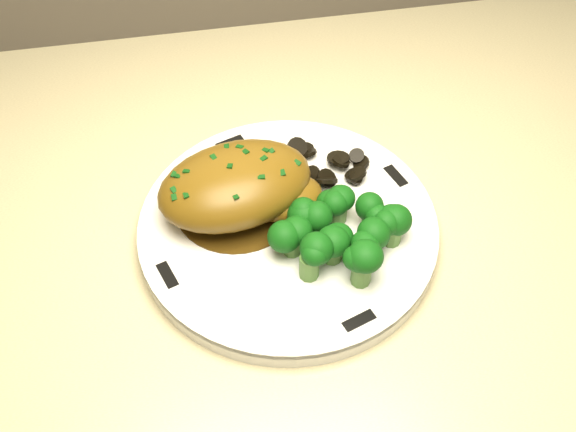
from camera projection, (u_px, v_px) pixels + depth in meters
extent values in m
cylinder|color=white|center=(288.00, 230.00, 0.64)|extent=(0.30, 0.30, 0.02)
cube|color=black|center=(396.00, 176.00, 0.66)|extent=(0.02, 0.03, 0.00)
cube|color=black|center=(230.00, 143.00, 0.69)|extent=(0.03, 0.02, 0.00)
cube|color=black|center=(167.00, 275.00, 0.59)|extent=(0.02, 0.03, 0.00)
cube|color=black|center=(359.00, 321.00, 0.56)|extent=(0.03, 0.02, 0.00)
cylinder|color=#3C270A|center=(237.00, 205.00, 0.64)|extent=(0.11, 0.11, 0.00)
ellipsoid|color=brown|center=(235.00, 185.00, 0.62)|extent=(0.15, 0.12, 0.05)
ellipsoid|color=brown|center=(287.00, 198.00, 0.63)|extent=(0.07, 0.06, 0.03)
cube|color=#0B390C|center=(185.00, 178.00, 0.60)|extent=(0.01, 0.00, 0.00)
cube|color=#0B390C|center=(204.00, 170.00, 0.60)|extent=(0.01, 0.00, 0.00)
cube|color=#0B390C|center=(222.00, 163.00, 0.60)|extent=(0.01, 0.00, 0.00)
cube|color=#0B390C|center=(241.00, 158.00, 0.61)|extent=(0.01, 0.00, 0.00)
cube|color=#0B390C|center=(259.00, 154.00, 0.61)|extent=(0.01, 0.00, 0.00)
cube|color=#0B390C|center=(277.00, 151.00, 0.62)|extent=(0.01, 0.00, 0.00)
cylinder|color=black|center=(349.00, 164.00, 0.67)|extent=(0.02, 0.01, 0.01)
cylinder|color=black|center=(346.00, 157.00, 0.67)|extent=(0.02, 0.02, 0.01)
cylinder|color=black|center=(340.00, 152.00, 0.67)|extent=(0.02, 0.02, 0.01)
cylinder|color=black|center=(332.00, 154.00, 0.68)|extent=(0.02, 0.02, 0.01)
cylinder|color=black|center=(323.00, 150.00, 0.68)|extent=(0.02, 0.02, 0.01)
cylinder|color=black|center=(313.00, 149.00, 0.68)|extent=(0.02, 0.02, 0.01)
cylinder|color=black|center=(303.00, 155.00, 0.68)|extent=(0.02, 0.02, 0.01)
cylinder|color=black|center=(295.00, 156.00, 0.67)|extent=(0.02, 0.02, 0.00)
cylinder|color=black|center=(289.00, 158.00, 0.67)|extent=(0.02, 0.02, 0.01)
cylinder|color=black|center=(285.00, 167.00, 0.67)|extent=(0.02, 0.02, 0.01)
cylinder|color=black|center=(285.00, 170.00, 0.66)|extent=(0.02, 0.02, 0.01)
cylinder|color=black|center=(288.00, 173.00, 0.66)|extent=(0.02, 0.02, 0.01)
cylinder|color=black|center=(293.00, 181.00, 0.66)|extent=(0.03, 0.03, 0.01)
cylinder|color=black|center=(301.00, 181.00, 0.65)|extent=(0.03, 0.03, 0.01)
cylinder|color=black|center=(311.00, 180.00, 0.65)|extent=(0.03, 0.03, 0.02)
cylinder|color=black|center=(321.00, 184.00, 0.66)|extent=(0.02, 0.02, 0.02)
cylinder|color=black|center=(331.00, 180.00, 0.66)|extent=(0.03, 0.03, 0.01)
cylinder|color=black|center=(340.00, 174.00, 0.66)|extent=(0.03, 0.03, 0.01)
cylinder|color=black|center=(345.00, 174.00, 0.66)|extent=(0.03, 0.03, 0.01)
cylinder|color=black|center=(349.00, 167.00, 0.67)|extent=(0.03, 0.03, 0.01)
cylinder|color=#4C7833|center=(309.00, 224.00, 0.61)|extent=(0.02, 0.02, 0.02)
sphere|color=#07330A|center=(310.00, 213.00, 0.60)|extent=(0.02, 0.02, 0.02)
cylinder|color=#4C7833|center=(337.00, 212.00, 0.62)|extent=(0.02, 0.02, 0.02)
sphere|color=#07330A|center=(338.00, 201.00, 0.61)|extent=(0.02, 0.02, 0.02)
cylinder|color=#4C7833|center=(371.00, 220.00, 0.62)|extent=(0.02, 0.02, 0.02)
sphere|color=#07330A|center=(373.00, 208.00, 0.61)|extent=(0.02, 0.02, 0.02)
cylinder|color=#4C7833|center=(332.00, 251.00, 0.60)|extent=(0.02, 0.02, 0.02)
sphere|color=#07330A|center=(333.00, 240.00, 0.58)|extent=(0.02, 0.02, 0.02)
cylinder|color=#4C7833|center=(370.00, 250.00, 0.60)|extent=(0.02, 0.02, 0.02)
sphere|color=#07330A|center=(372.00, 239.00, 0.59)|extent=(0.02, 0.02, 0.02)
cylinder|color=#4C7833|center=(392.00, 234.00, 0.61)|extent=(0.02, 0.02, 0.02)
sphere|color=#07330A|center=(394.00, 222.00, 0.60)|extent=(0.02, 0.02, 0.02)
cylinder|color=#4C7833|center=(309.00, 268.00, 0.58)|extent=(0.02, 0.02, 0.02)
sphere|color=#07330A|center=(310.00, 257.00, 0.57)|extent=(0.02, 0.02, 0.02)
cylinder|color=#4C7833|center=(361.00, 274.00, 0.58)|extent=(0.02, 0.02, 0.02)
sphere|color=#07330A|center=(363.00, 263.00, 0.57)|extent=(0.02, 0.02, 0.02)
cylinder|color=#4C7833|center=(292.00, 243.00, 0.60)|extent=(0.02, 0.02, 0.02)
sphere|color=#07330A|center=(292.00, 232.00, 0.59)|extent=(0.02, 0.02, 0.02)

